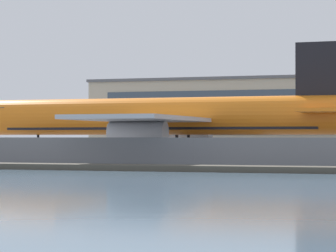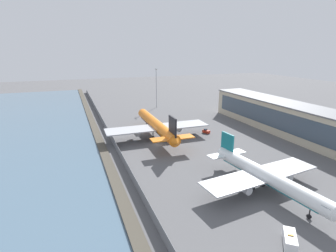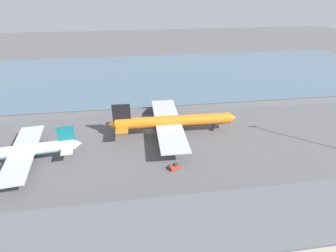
{
  "view_description": "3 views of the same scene",
  "coord_description": "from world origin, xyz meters",
  "px_view_note": "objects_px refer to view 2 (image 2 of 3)",
  "views": [
    {
      "loc": [
        18.91,
        -83.98,
        2.89
      ],
      "look_at": [
        -8.25,
        2.56,
        4.08
      ],
      "focal_mm": 85.0,
      "sensor_mm": 36.0,
      "label": 1
    },
    {
      "loc": [
        89.15,
        -29.95,
        34.95
      ],
      "look_at": [
        -8.22,
        7.17,
        4.43
      ],
      "focal_mm": 28.0,
      "sensor_mm": 36.0,
      "label": 2
    },
    {
      "loc": [
        4.86,
        88.09,
        50.88
      ],
      "look_at": [
        -6.78,
        5.5,
        5.01
      ],
      "focal_mm": 28.0,
      "sensor_mm": 36.0,
      "label": 3
    }
  ],
  "objects_px": {
    "baggage_tug": "(206,131)",
    "ops_van": "(290,239)",
    "apron_light_mast_apron_west": "(156,86)",
    "passenger_jet_white_teal": "(265,176)",
    "cargo_jet_orange": "(157,126)"
  },
  "relations": [
    {
      "from": "cargo_jet_orange",
      "to": "passenger_jet_white_teal",
      "type": "xyz_separation_m",
      "value": [
        50.52,
        11.9,
        -0.69
      ]
    },
    {
      "from": "baggage_tug",
      "to": "ops_van",
      "type": "distance_m",
      "value": 68.23
    },
    {
      "from": "cargo_jet_orange",
      "to": "baggage_tug",
      "type": "height_order",
      "value": "cargo_jet_orange"
    },
    {
      "from": "cargo_jet_orange",
      "to": "baggage_tug",
      "type": "distance_m",
      "value": 22.38
    },
    {
      "from": "baggage_tug",
      "to": "apron_light_mast_apron_west",
      "type": "height_order",
      "value": "apron_light_mast_apron_west"
    },
    {
      "from": "passenger_jet_white_teal",
      "to": "apron_light_mast_apron_west",
      "type": "height_order",
      "value": "apron_light_mast_apron_west"
    },
    {
      "from": "cargo_jet_orange",
      "to": "baggage_tug",
      "type": "xyz_separation_m",
      "value": [
        2.41,
        21.84,
        -4.2
      ]
    },
    {
      "from": "cargo_jet_orange",
      "to": "ops_van",
      "type": "height_order",
      "value": "cargo_jet_orange"
    },
    {
      "from": "baggage_tug",
      "to": "apron_light_mast_apron_west",
      "type": "xyz_separation_m",
      "value": [
        -57.59,
        -3.49,
        12.47
      ]
    },
    {
      "from": "passenger_jet_white_teal",
      "to": "ops_van",
      "type": "relative_size",
      "value": 7.4
    },
    {
      "from": "ops_van",
      "to": "apron_light_mast_apron_west",
      "type": "xyz_separation_m",
      "value": [
        -123.21,
        15.2,
        12.0
      ]
    },
    {
      "from": "baggage_tug",
      "to": "ops_van",
      "type": "xyz_separation_m",
      "value": [
        65.62,
        -18.68,
        0.47
      ]
    },
    {
      "from": "ops_van",
      "to": "apron_light_mast_apron_west",
      "type": "bearing_deg",
      "value": 172.97
    },
    {
      "from": "cargo_jet_orange",
      "to": "ops_van",
      "type": "relative_size",
      "value": 9.06
    },
    {
      "from": "cargo_jet_orange",
      "to": "apron_light_mast_apron_west",
      "type": "xyz_separation_m",
      "value": [
        -55.18,
        18.36,
        8.27
      ]
    }
  ]
}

